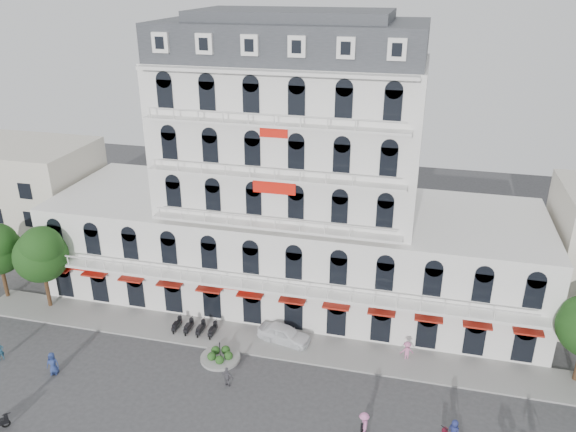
# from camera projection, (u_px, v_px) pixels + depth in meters

# --- Properties ---
(ground) EXTENTS (120.00, 120.00, 0.00)m
(ground) POSITION_uv_depth(u_px,v_px,m) (231.00, 418.00, 38.97)
(ground) COLOR #38383A
(ground) RESTS_ON ground
(sidewalk) EXTENTS (53.00, 4.00, 0.16)m
(sidewalk) POSITION_uv_depth(u_px,v_px,m) (267.00, 342.00, 46.96)
(sidewalk) COLOR gray
(sidewalk) RESTS_ON ground
(main_building) EXTENTS (45.00, 15.00, 25.80)m
(main_building) POSITION_uv_depth(u_px,v_px,m) (292.00, 194.00, 51.06)
(main_building) COLOR silver
(main_building) RESTS_ON ground
(flank_building_west) EXTENTS (14.00, 10.00, 12.00)m
(flank_building_west) POSITION_uv_depth(u_px,v_px,m) (29.00, 198.00, 61.05)
(flank_building_west) COLOR beige
(flank_building_west) RESTS_ON ground
(traffic_island) EXTENTS (3.20, 3.20, 1.60)m
(traffic_island) POSITION_uv_depth(u_px,v_px,m) (220.00, 356.00, 44.88)
(traffic_island) COLOR gray
(traffic_island) RESTS_ON ground
(parked_scooter_row) EXTENTS (4.40, 1.80, 1.10)m
(parked_scooter_row) POSITION_uv_depth(u_px,v_px,m) (195.00, 333.00, 48.21)
(parked_scooter_row) COLOR black
(parked_scooter_row) RESTS_ON ground
(tree_west_inner) EXTENTS (4.76, 4.76, 8.25)m
(tree_west_inner) POSITION_uv_depth(u_px,v_px,m) (40.00, 252.00, 49.80)
(tree_west_inner) COLOR #382314
(tree_west_inner) RESTS_ON ground
(parked_car) EXTENTS (4.78, 2.68, 1.54)m
(parked_car) POSITION_uv_depth(u_px,v_px,m) (284.00, 334.00, 46.82)
(parked_car) COLOR white
(parked_car) RESTS_ON ground
(rider_center) EXTENTS (0.81, 1.70, 2.31)m
(rider_center) POSITION_uv_depth(u_px,v_px,m) (364.00, 426.00, 36.62)
(rider_center) COLOR black
(rider_center) RESTS_ON ground
(pedestrian_left) EXTENTS (1.05, 0.82, 1.90)m
(pedestrian_left) POSITION_uv_depth(u_px,v_px,m) (53.00, 364.00, 42.97)
(pedestrian_left) COLOR navy
(pedestrian_left) RESTS_ON ground
(pedestrian_mid) EXTENTS (1.03, 0.57, 1.66)m
(pedestrian_mid) POSITION_uv_depth(u_px,v_px,m) (227.00, 377.00, 41.72)
(pedestrian_mid) COLOR #5C5A62
(pedestrian_mid) RESTS_ON ground
(pedestrian_right) EXTENTS (1.22, 0.90, 1.70)m
(pedestrian_right) POSITION_uv_depth(u_px,v_px,m) (407.00, 351.00, 44.56)
(pedestrian_right) COLOR #CC6C9D
(pedestrian_right) RESTS_ON ground
(pedestrian_far) EXTENTS (0.66, 0.68, 1.58)m
(pedestrian_far) POSITION_uv_depth(u_px,v_px,m) (0.00, 351.00, 44.64)
(pedestrian_far) COLOR navy
(pedestrian_far) RESTS_ON ground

